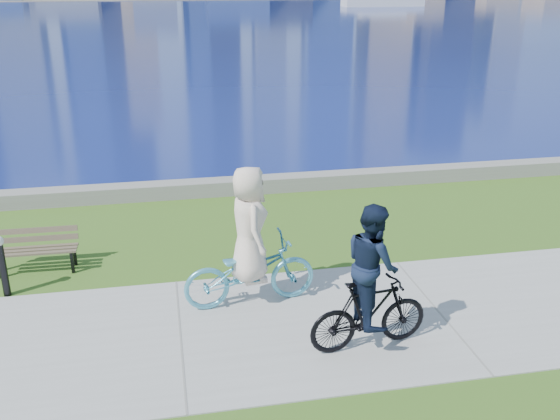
{
  "coord_description": "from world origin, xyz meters",
  "views": [
    {
      "loc": [
        -0.07,
        -7.95,
        4.99
      ],
      "look_at": [
        1.87,
        2.03,
        1.1
      ],
      "focal_mm": 40.0,
      "sensor_mm": 36.0,
      "label": 1
    }
  ],
  "objects_px": {
    "bollard_lamp": "(2,262)",
    "cyclist_man": "(371,290)",
    "park_bench": "(36,246)",
    "cyclist_woman": "(249,255)"
  },
  "relations": [
    {
      "from": "bollard_lamp",
      "to": "cyclist_man",
      "type": "xyz_separation_m",
      "value": [
        5.34,
        -2.6,
        0.32
      ]
    },
    {
      "from": "bollard_lamp",
      "to": "cyclist_woman",
      "type": "xyz_separation_m",
      "value": [
        3.9,
        -1.03,
        0.26
      ]
    },
    {
      "from": "park_bench",
      "to": "cyclist_man",
      "type": "distance_m",
      "value": 6.11
    },
    {
      "from": "cyclist_man",
      "to": "bollard_lamp",
      "type": "bearing_deg",
      "value": 57.37
    },
    {
      "from": "bollard_lamp",
      "to": "park_bench",
      "type": "bearing_deg",
      "value": 68.34
    },
    {
      "from": "cyclist_woman",
      "to": "cyclist_man",
      "type": "distance_m",
      "value": 2.13
    },
    {
      "from": "park_bench",
      "to": "bollard_lamp",
      "type": "xyz_separation_m",
      "value": [
        -0.36,
        -0.9,
        0.15
      ]
    },
    {
      "from": "park_bench",
      "to": "bollard_lamp",
      "type": "distance_m",
      "value": 0.98
    },
    {
      "from": "park_bench",
      "to": "cyclist_man",
      "type": "height_order",
      "value": "cyclist_man"
    },
    {
      "from": "bollard_lamp",
      "to": "cyclist_woman",
      "type": "relative_size",
      "value": 0.46
    }
  ]
}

